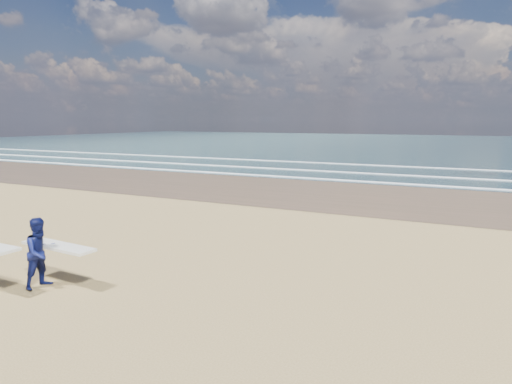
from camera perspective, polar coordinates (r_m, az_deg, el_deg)
The scene contains 1 object.
surfer_far at distance 12.33m, azimuth -25.16°, elevation -6.80°, with size 2.23×1.13×1.73m.
Camera 1 is at (9.40, -6.79, 4.05)m, focal length 32.00 mm.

